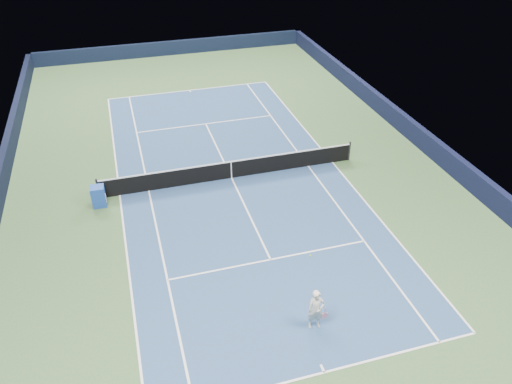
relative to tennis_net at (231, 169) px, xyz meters
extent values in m
plane|color=#395830|center=(0.00, 0.00, -0.50)|extent=(40.00, 40.00, 0.00)
cube|color=black|center=(0.00, 19.82, 0.05)|extent=(22.00, 0.35, 1.10)
cube|color=#111433|center=(10.82, 0.00, 0.05)|extent=(0.35, 40.00, 1.10)
cube|color=navy|center=(0.00, 0.00, -0.50)|extent=(10.97, 23.77, 0.01)
cube|color=white|center=(0.00, 11.88, -0.50)|extent=(10.97, 0.08, 0.00)
cube|color=white|center=(0.00, -11.88, -0.50)|extent=(10.97, 0.08, 0.00)
cube|color=white|center=(5.49, 0.00, -0.50)|extent=(0.08, 23.77, 0.00)
cube|color=white|center=(-5.49, 0.00, -0.50)|extent=(0.08, 23.77, 0.00)
cube|color=white|center=(4.12, 0.00, -0.50)|extent=(0.08, 23.77, 0.00)
cube|color=white|center=(-4.12, 0.00, -0.50)|extent=(0.08, 23.77, 0.00)
cube|color=white|center=(0.00, 6.40, -0.50)|extent=(8.23, 0.08, 0.00)
cube|color=white|center=(0.00, -6.40, -0.50)|extent=(8.23, 0.08, 0.00)
cube|color=white|center=(0.00, 0.00, -0.50)|extent=(0.08, 12.80, 0.00)
cube|color=white|center=(0.00, 11.73, -0.50)|extent=(0.08, 0.30, 0.00)
cube|color=white|center=(0.00, -11.73, -0.50)|extent=(0.08, 0.30, 0.00)
cylinder|color=black|center=(-6.40, 0.00, 0.03)|extent=(0.10, 0.10, 1.07)
cylinder|color=black|center=(6.40, 0.00, 0.03)|extent=(0.10, 0.10, 1.07)
cube|color=black|center=(0.00, 0.00, -0.05)|extent=(12.80, 0.03, 0.91)
cube|color=white|center=(0.00, 0.00, 0.44)|extent=(12.80, 0.04, 0.06)
cube|color=white|center=(0.00, 0.00, -0.05)|extent=(0.05, 0.04, 0.91)
cube|color=#1B44A7|center=(-6.40, -0.58, 0.00)|extent=(0.63, 0.58, 1.01)
cube|color=white|center=(-6.11, -0.58, -0.05)|extent=(0.09, 0.45, 0.45)
imported|color=silver|center=(0.40, -10.06, 0.29)|extent=(0.61, 0.43, 1.59)
cylinder|color=#CC849A|center=(0.72, -10.11, 0.20)|extent=(0.03, 0.03, 0.26)
cylinder|color=black|center=(0.72, -10.11, -0.04)|extent=(0.26, 0.02, 0.26)
cylinder|color=pink|center=(0.72, -10.11, -0.04)|extent=(0.28, 0.03, 0.28)
sphere|color=#B0CB2B|center=(0.50, -9.06, 1.81)|extent=(0.07, 0.07, 0.07)
camera|label=1|loc=(-4.81, -20.66, 12.80)|focal=35.00mm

